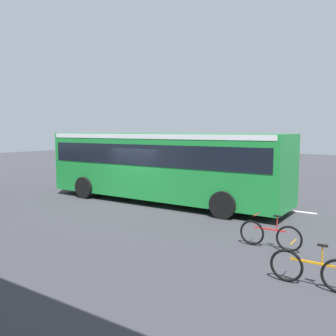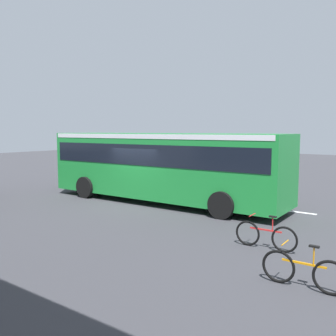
# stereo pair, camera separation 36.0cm
# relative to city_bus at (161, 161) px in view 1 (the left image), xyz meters

# --- Properties ---
(ground) EXTENTS (80.00, 80.00, 0.00)m
(ground) POSITION_rel_city_bus_xyz_m (0.56, 0.90, -1.88)
(ground) COLOR #38383D
(city_bus) EXTENTS (11.54, 2.85, 3.15)m
(city_bus) POSITION_rel_city_bus_xyz_m (0.00, 0.00, 0.00)
(city_bus) COLOR #1E8C38
(city_bus) RESTS_ON ground
(bicycle_red) EXTENTS (1.77, 0.44, 0.96)m
(bicycle_red) POSITION_rel_city_bus_xyz_m (-6.25, 3.66, -1.51)
(bicycle_red) COLOR black
(bicycle_red) RESTS_ON ground
(bicycle_orange) EXTENTS (1.77, 0.44, 0.96)m
(bicycle_orange) POSITION_rel_city_bus_xyz_m (-7.80, 5.68, -1.51)
(bicycle_orange) COLOR black
(bicycle_orange) RESTS_ON ground
(traffic_sign) EXTENTS (0.08, 0.60, 2.80)m
(traffic_sign) POSITION_rel_city_bus_xyz_m (2.95, -2.52, 0.01)
(traffic_sign) COLOR slate
(traffic_sign) RESTS_ON ground
(lane_dash_leftmost) EXTENTS (2.00, 0.20, 0.01)m
(lane_dash_leftmost) POSITION_rel_city_bus_xyz_m (-5.44, -1.52, -1.88)
(lane_dash_leftmost) COLOR silver
(lane_dash_leftmost) RESTS_ON ground
(lane_dash_left) EXTENTS (2.00, 0.20, 0.01)m
(lane_dash_left) POSITION_rel_city_bus_xyz_m (-1.44, -1.52, -1.88)
(lane_dash_left) COLOR silver
(lane_dash_left) RESTS_ON ground
(lane_dash_centre) EXTENTS (2.00, 0.20, 0.01)m
(lane_dash_centre) POSITION_rel_city_bus_xyz_m (2.56, -1.52, -1.88)
(lane_dash_centre) COLOR silver
(lane_dash_centre) RESTS_ON ground
(lane_dash_right) EXTENTS (2.00, 0.20, 0.01)m
(lane_dash_right) POSITION_rel_city_bus_xyz_m (6.56, -1.52, -1.88)
(lane_dash_right) COLOR silver
(lane_dash_right) RESTS_ON ground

